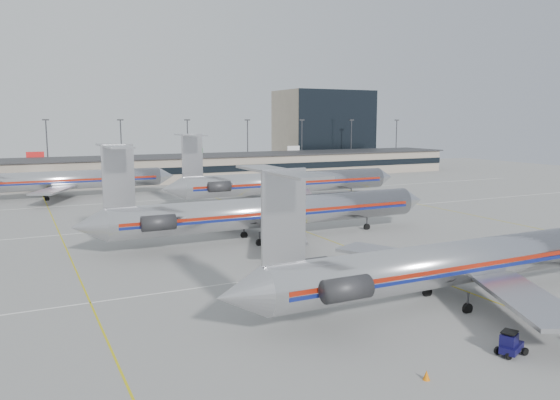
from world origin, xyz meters
TOP-DOWN VIEW (x-y plane):
  - ground at (0.00, 0.00)m, footprint 260.00×260.00m
  - apron_markings at (0.00, 10.00)m, footprint 160.00×0.15m
  - terminal at (0.00, 97.97)m, footprint 162.00×17.00m
  - light_mast_row at (0.00, 112.00)m, footprint 163.60×0.40m
  - distant_building at (62.00, 128.00)m, footprint 30.00×20.00m
  - jet_foreground at (-1.98, -3.12)m, footprint 44.90×26.44m
  - jet_second_row at (-6.96, 25.31)m, footprint 47.51×27.98m
  - jet_third_row at (9.34, 52.81)m, footprint 46.82×28.80m
  - jet_back_row at (-27.61, 76.81)m, footprint 44.19×27.18m
  - tug_left at (-7.29, -12.43)m, footprint 2.21×1.72m
  - cone_left at (-14.36, -12.71)m, footprint 0.49×0.49m

SIDE VIEW (x-z plane):
  - ground at x=0.00m, z-range 0.00..0.00m
  - apron_markings at x=0.00m, z-range 0.00..0.02m
  - cone_left at x=-14.36m, z-range 0.00..0.57m
  - tug_left at x=-7.29m, z-range -0.07..1.54m
  - terminal at x=0.00m, z-range 0.03..6.28m
  - jet_foreground at x=-1.98m, z-range -2.47..9.29m
  - jet_back_row at x=-27.61m, z-range -2.53..9.55m
  - jet_second_row at x=-6.96m, z-range -2.61..9.83m
  - jet_third_row at x=9.34m, z-range -2.68..10.12m
  - light_mast_row at x=0.00m, z-range 0.94..16.22m
  - distant_building at x=62.00m, z-range 0.00..25.00m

